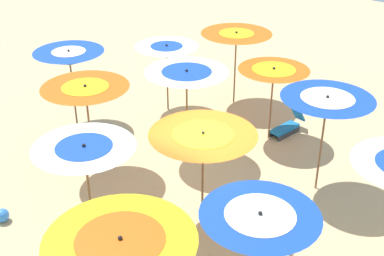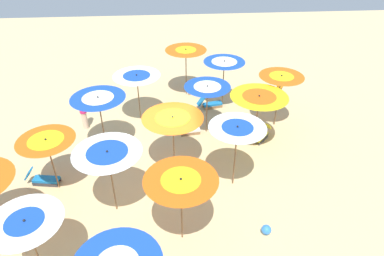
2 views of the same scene
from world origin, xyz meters
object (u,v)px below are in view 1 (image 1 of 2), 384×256
(beach_umbrella_3, at_px, (121,250))
(beach_umbrella_11, at_px, (273,76))
(beach_umbrella_6, at_px, (187,77))
(beach_umbrella_7, at_px, (203,140))
(beach_umbrella_12, at_px, (326,106))
(beach_ball, at_px, (2,215))
(beach_umbrella_8, at_px, (259,223))
(beach_umbrella_1, at_px, (86,93))
(beach_umbrella_2, at_px, (85,155))
(beach_umbrella_10, at_px, (236,39))
(beach_umbrella_5, at_px, (167,52))
(beach_umbrella_0, at_px, (69,58))
(lounger_3, at_px, (287,127))

(beach_umbrella_3, distance_m, beach_umbrella_11, 7.90)
(beach_umbrella_6, relative_size, beach_umbrella_7, 1.08)
(beach_umbrella_12, xyz_separation_m, beach_ball, (4.82, 5.57, -2.08))
(beach_umbrella_8, bearing_deg, beach_umbrella_11, -60.90)
(beach_umbrella_3, bearing_deg, beach_umbrella_1, -35.65)
(beach_umbrella_2, relative_size, beach_umbrella_10, 1.06)
(beach_umbrella_2, bearing_deg, beach_umbrella_5, -61.51)
(beach_umbrella_3, distance_m, beach_umbrella_7, 3.58)
(beach_umbrella_0, xyz_separation_m, beach_umbrella_11, (-5.01, -2.87, -0.16))
(beach_umbrella_1, distance_m, beach_umbrella_8, 5.92)
(beach_umbrella_0, xyz_separation_m, beach_umbrella_7, (-5.89, 1.36, 0.01))
(beach_umbrella_7, distance_m, beach_umbrella_12, 3.12)
(beach_umbrella_1, bearing_deg, beach_ball, 88.92)
(beach_umbrella_10, height_order, lounger_3, beach_umbrella_10)
(beach_umbrella_2, bearing_deg, beach_umbrella_7, -118.44)
(beach_umbrella_11, height_order, beach_umbrella_12, beach_umbrella_12)
(beach_umbrella_7, bearing_deg, lounger_3, -82.62)
(beach_umbrella_7, height_order, beach_umbrella_11, beach_umbrella_7)
(beach_umbrella_0, bearing_deg, beach_umbrella_1, 148.69)
(beach_umbrella_10, relative_size, beach_umbrella_11, 1.11)
(beach_umbrella_3, relative_size, beach_umbrella_8, 1.05)
(beach_umbrella_5, bearing_deg, lounger_3, -165.12)
(beach_umbrella_2, xyz_separation_m, beach_umbrella_8, (-3.46, -0.61, -0.23))
(beach_umbrella_6, bearing_deg, beach_ball, 73.91)
(beach_umbrella_6, distance_m, beach_ball, 5.42)
(beach_umbrella_7, distance_m, beach_umbrella_11, 4.33)
(beach_umbrella_8, bearing_deg, lounger_3, -65.07)
(beach_umbrella_10, xyz_separation_m, beach_umbrella_12, (-4.38, 2.76, 0.06))
(beach_umbrella_1, height_order, beach_umbrella_10, beach_umbrella_1)
(beach_umbrella_2, bearing_deg, lounger_3, -94.30)
(beach_umbrella_11, bearing_deg, beach_umbrella_3, 104.73)
(beach_umbrella_10, distance_m, beach_umbrella_12, 5.18)
(beach_umbrella_3, xyz_separation_m, beach_umbrella_10, (4.16, -8.97, 0.02))
(beach_umbrella_1, xyz_separation_m, beach_umbrella_2, (-2.29, 1.99, 0.07))
(beach_umbrella_8, bearing_deg, beach_umbrella_3, 57.89)
(beach_umbrella_1, relative_size, beach_umbrella_12, 0.98)
(beach_umbrella_10, xyz_separation_m, beach_umbrella_11, (-2.16, 1.34, -0.24))
(beach_umbrella_2, height_order, beach_umbrella_10, beach_umbrella_2)
(beach_umbrella_0, relative_size, beach_umbrella_7, 1.02)
(beach_umbrella_7, bearing_deg, beach_umbrella_0, -13.04)
(beach_umbrella_5, distance_m, beach_umbrella_8, 8.55)
(beach_umbrella_3, xyz_separation_m, beach_ball, (4.61, -0.64, -2.00))
(beach_umbrella_3, height_order, lounger_3, beach_umbrella_3)
(beach_umbrella_11, xyz_separation_m, beach_ball, (2.60, 7.00, -1.78))
(beach_umbrella_7, bearing_deg, beach_umbrella_10, -61.42)
(beach_umbrella_5, height_order, lounger_3, beach_umbrella_5)
(beach_umbrella_5, bearing_deg, beach_umbrella_11, -173.28)
(beach_umbrella_8, height_order, beach_umbrella_11, beach_umbrella_8)
(beach_umbrella_0, height_order, beach_umbrella_3, beach_umbrella_3)
(beach_umbrella_7, xyz_separation_m, beach_umbrella_8, (-2.32, 1.51, -0.03))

